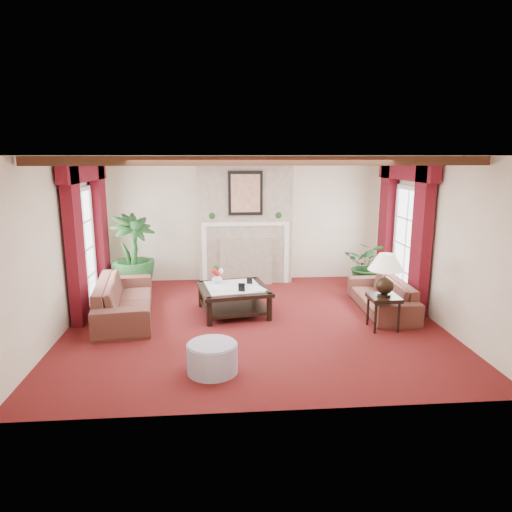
{
  "coord_description": "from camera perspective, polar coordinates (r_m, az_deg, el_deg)",
  "views": [
    {
      "loc": [
        -0.55,
        -7.18,
        2.69
      ],
      "look_at": [
        0.06,
        0.4,
        1.03
      ],
      "focal_mm": 32.0,
      "sensor_mm": 36.0,
      "label": 1
    }
  ],
  "objects": [
    {
      "name": "book",
      "position": [
        7.68,
        -0.55,
        -3.26
      ],
      "size": [
        0.24,
        0.17,
        0.31
      ],
      "primitive_type": "imported",
      "rotation": [
        0.0,
        0.0,
        0.37
      ],
      "color": "black",
      "rests_on": "coffee_table"
    },
    {
      "name": "ceiling_beams",
      "position": [
        7.2,
        -0.25,
        11.91
      ],
      "size": [
        6.0,
        3.0,
        0.12
      ],
      "primitive_type": null,
      "color": "#391F12",
      "rests_on": "ceiling"
    },
    {
      "name": "table_lamp",
      "position": [
        7.39,
        15.87,
        -2.23
      ],
      "size": [
        0.55,
        0.55,
        0.7
      ],
      "primitive_type": null,
      "color": "black",
      "rests_on": "side_table"
    },
    {
      "name": "flower_vase",
      "position": [
        8.18,
        -4.88,
        -2.79
      ],
      "size": [
        0.25,
        0.26,
        0.18
      ],
      "primitive_type": "imported",
      "rotation": [
        0.0,
        0.0,
        0.19
      ],
      "color": "silver",
      "rests_on": "coffee_table"
    },
    {
      "name": "sofa_right",
      "position": [
        8.42,
        15.5,
        -4.12
      ],
      "size": [
        1.94,
        0.65,
        0.75
      ],
      "primitive_type": "imported",
      "rotation": [
        0.0,
        0.0,
        -1.59
      ],
      "color": "#390F15",
      "rests_on": "ground"
    },
    {
      "name": "photo_frame_a",
      "position": [
        7.63,
        -1.81,
        -3.97
      ],
      "size": [
        0.12,
        0.05,
        0.15
      ],
      "primitive_type": null,
      "rotation": [
        0.0,
        0.0,
        -0.27
      ],
      "color": "black",
      "rests_on": "coffee_table"
    },
    {
      "name": "coffee_table",
      "position": [
        8.01,
        -2.81,
        -5.54
      ],
      "size": [
        1.34,
        1.34,
        0.48
      ],
      "primitive_type": null,
      "rotation": [
        0.0,
        0.0,
        0.17
      ],
      "color": "black",
      "rests_on": "ground"
    },
    {
      "name": "french_door_right",
      "position": [
        8.92,
        18.81,
        8.06
      ],
      "size": [
        0.1,
        1.1,
        2.16
      ],
      "primitive_type": null,
      "color": "white",
      "rests_on": "ground"
    },
    {
      "name": "curtains_right",
      "position": [
        8.86,
        18.34,
        10.79
      ],
      "size": [
        0.2,
        2.4,
        2.55
      ],
      "primitive_type": null,
      "color": "#440911",
      "rests_on": "ground"
    },
    {
      "name": "photo_frame_b",
      "position": [
        8.08,
        -0.8,
        -3.13
      ],
      "size": [
        0.1,
        0.04,
        0.13
      ],
      "primitive_type": null,
      "rotation": [
        0.0,
        0.0,
        -0.26
      ],
      "color": "black",
      "rests_on": "coffee_table"
    },
    {
      "name": "french_door_left",
      "position": [
        8.55,
        -21.27,
        7.72
      ],
      "size": [
        0.1,
        1.1,
        2.16
      ],
      "primitive_type": null,
      "color": "white",
      "rests_on": "ground"
    },
    {
      "name": "left_wall",
      "position": [
        7.7,
        -23.1,
        1.29
      ],
      "size": [
        0.02,
        5.5,
        2.7
      ],
      "primitive_type": "cube",
      "color": "beige",
      "rests_on": "ground"
    },
    {
      "name": "potted_palm",
      "position": [
        9.55,
        -15.0,
        -1.75
      ],
      "size": [
        2.42,
        2.43,
        0.88
      ],
      "primitive_type": "imported",
      "rotation": [
        0.0,
        0.0,
        0.67
      ],
      "color": "black",
      "rests_on": "ground"
    },
    {
      "name": "back_wall",
      "position": [
        10.03,
        -1.45,
        4.62
      ],
      "size": [
        6.0,
        0.02,
        2.7
      ],
      "primitive_type": "cube",
      "color": "beige",
      "rests_on": "ground"
    },
    {
      "name": "ottoman",
      "position": [
        5.95,
        -5.48,
        -12.59
      ],
      "size": [
        0.65,
        0.65,
        0.38
      ],
      "primitive_type": "cylinder",
      "color": "gray",
      "rests_on": "ground"
    },
    {
      "name": "floor",
      "position": [
        7.69,
        -0.23,
        -8.18
      ],
      "size": [
        6.0,
        6.0,
        0.0
      ],
      "primitive_type": "plane",
      "color": "#4B0D0F",
      "rests_on": "ground"
    },
    {
      "name": "side_table",
      "position": [
        7.57,
        15.59,
        -6.8
      ],
      "size": [
        0.46,
        0.46,
        0.54
      ],
      "primitive_type": null,
      "rotation": [
        0.0,
        0.0,
        0.0
      ],
      "color": "black",
      "rests_on": "ground"
    },
    {
      "name": "small_plant",
      "position": [
        9.69,
        13.8,
        -1.78
      ],
      "size": [
        1.85,
        1.86,
        0.78
      ],
      "primitive_type": "imported",
      "rotation": [
        0.0,
        0.0,
        -0.62
      ],
      "color": "black",
      "rests_on": "ground"
    },
    {
      "name": "fireplace",
      "position": [
        9.74,
        -1.43,
        12.35
      ],
      "size": [
        2.0,
        0.52,
        2.7
      ],
      "primitive_type": null,
      "color": "tan",
      "rests_on": "ground"
    },
    {
      "name": "ceiling",
      "position": [
        7.2,
        -0.25,
        12.39
      ],
      "size": [
        6.0,
        6.0,
        0.0
      ],
      "primitive_type": "plane",
      "rotation": [
        3.14,
        0.0,
        0.0
      ],
      "color": "white",
      "rests_on": "floor"
    },
    {
      "name": "curtains_left",
      "position": [
        8.5,
        -20.76,
        10.58
      ],
      "size": [
        0.2,
        2.4,
        2.55
      ],
      "primitive_type": null,
      "color": "#440911",
      "rests_on": "ground"
    },
    {
      "name": "right_wall",
      "position": [
        8.12,
        21.39,
        1.95
      ],
      "size": [
        0.02,
        5.5,
        2.7
      ],
      "primitive_type": "cube",
      "color": "beige",
      "rests_on": "ground"
    },
    {
      "name": "sofa_left",
      "position": [
        8.08,
        -16.14,
        -4.37
      ],
      "size": [
        2.42,
        1.24,
        0.88
      ],
      "primitive_type": "imported",
      "rotation": [
        0.0,
        0.0,
        1.7
      ],
      "color": "#390F15",
      "rests_on": "ground"
    }
  ]
}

